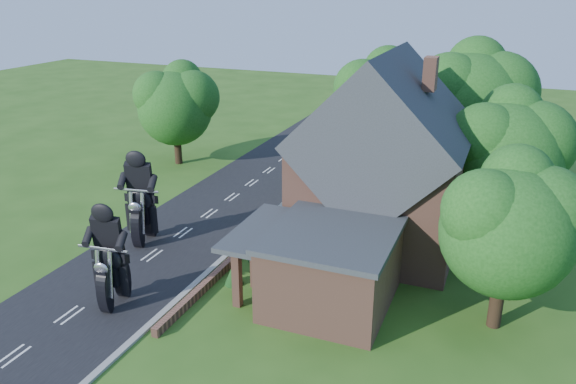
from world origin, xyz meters
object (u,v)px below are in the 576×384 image
at_px(garden_wall, 267,228).
at_px(motorcycle_lead, 114,290).
at_px(house, 383,166).
at_px(annex, 329,266).
at_px(motorcycle_follow, 144,229).

relative_size(garden_wall, motorcycle_lead, 14.09).
bearing_deg(house, annex, -95.24).
distance_m(garden_wall, annex, 8.19).
bearing_deg(motorcycle_follow, garden_wall, -155.87).
bearing_deg(house, motorcycle_follow, -157.91).
bearing_deg(motorcycle_follow, annex, 159.72).
height_order(garden_wall, annex, annex).
bearing_deg(house, motorcycle_lead, -131.00).
relative_size(house, motorcycle_lead, 6.56).
xyz_separation_m(garden_wall, house, (6.19, 1.00, 4.14)).
distance_m(motorcycle_lead, motorcycle_follow, 6.34).
distance_m(garden_wall, house, 7.52).
relative_size(garden_wall, house, 2.15).
bearing_deg(annex, motorcycle_follow, 169.70).
xyz_separation_m(annex, motorcycle_lead, (-8.56, -3.76, -1.04)).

